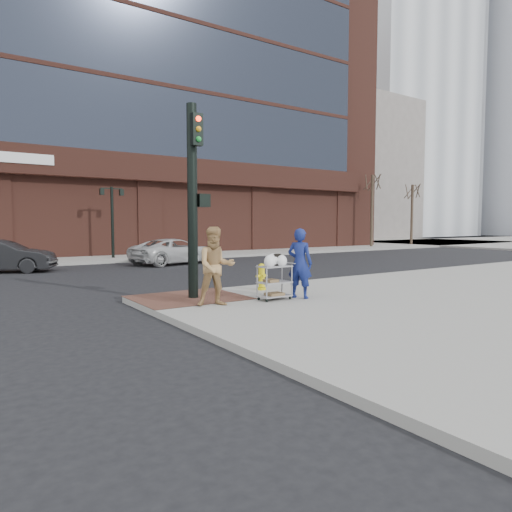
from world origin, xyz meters
TOP-DOWN VIEW (x-y plane):
  - ground at (0.00, 0.00)m, footprint 220.00×220.00m
  - sidewalk_far at (12.50, 32.00)m, footprint 65.00×36.00m
  - brick_curb_ramp at (-0.60, 0.90)m, footprint 2.80×2.40m
  - bank_building at (5.00, 31.00)m, footprint 42.00×26.00m
  - filler_block at (40.00, 38.00)m, footprint 14.00×20.00m
  - bare_tree_a at (24.00, 16.50)m, footprint 1.80×1.80m
  - bare_tree_b at (30.00, 17.00)m, footprint 1.80×1.80m
  - lamp_post at (2.00, 16.00)m, footprint 1.32×0.22m
  - traffic_signal_pole at (-0.48, 0.77)m, footprint 0.61×0.51m
  - woman_blue at (1.79, -0.80)m, footprint 0.71×0.79m
  - pedestrian_tan at (-0.57, -0.54)m, footprint 1.08×0.95m
  - sedan_dark at (-3.89, 12.21)m, footprint 4.48×3.03m
  - minivan_white at (3.95, 11.86)m, footprint 5.11×3.26m
  - utility_cart at (1.08, -0.64)m, footprint 0.86×0.50m
  - fire_hydrant at (1.81, 0.97)m, footprint 0.37×0.26m

SIDE VIEW (x-z plane):
  - ground at x=0.00m, z-range 0.00..0.00m
  - sidewalk_far at x=12.50m, z-range 0.00..0.15m
  - brick_curb_ramp at x=-0.60m, z-range 0.15..0.16m
  - fire_hydrant at x=1.81m, z-range 0.16..0.94m
  - minivan_white at x=3.95m, z-range 0.00..1.31m
  - utility_cart at x=1.08m, z-range 0.09..1.27m
  - sedan_dark at x=-3.89m, z-range 0.00..1.40m
  - woman_blue at x=1.79m, z-range 0.15..1.98m
  - pedestrian_tan at x=-0.57m, z-range 0.15..2.03m
  - lamp_post at x=2.00m, z-range 0.62..4.62m
  - traffic_signal_pole at x=-0.48m, z-range 0.33..5.33m
  - bare_tree_b at x=30.00m, z-range 2.44..9.14m
  - bare_tree_a at x=24.00m, z-range 2.67..9.87m
  - filler_block at x=40.00m, z-range 0.00..18.00m
  - bank_building at x=5.00m, z-range 0.15..28.15m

